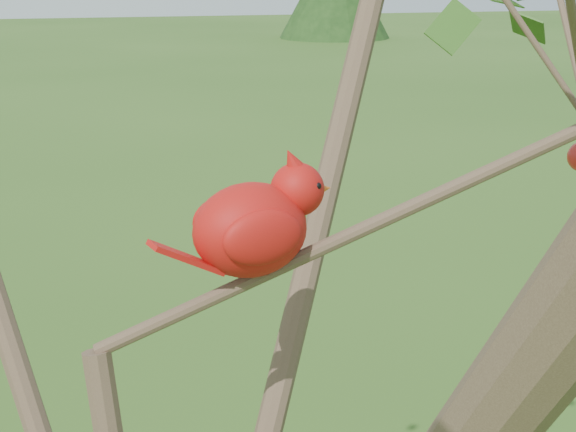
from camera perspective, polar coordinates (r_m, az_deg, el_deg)
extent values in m
ellipsoid|color=red|center=(1.03, -2.45, -0.90)|extent=(0.16, 0.14, 0.11)
sphere|color=red|center=(1.05, 0.61, 1.72)|extent=(0.08, 0.08, 0.06)
cone|color=red|center=(1.04, 0.35, 3.42)|extent=(0.05, 0.04, 0.05)
cone|color=#D85914|center=(1.06, 2.13, 1.76)|extent=(0.03, 0.03, 0.02)
ellipsoid|color=black|center=(1.06, 1.63, 1.63)|extent=(0.03, 0.04, 0.03)
cube|color=red|center=(1.01, -6.59, -2.72)|extent=(0.09, 0.05, 0.05)
ellipsoid|color=red|center=(1.06, -3.73, -0.18)|extent=(0.10, 0.05, 0.06)
ellipsoid|color=red|center=(0.99, -1.63, -1.41)|extent=(0.10, 0.05, 0.06)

